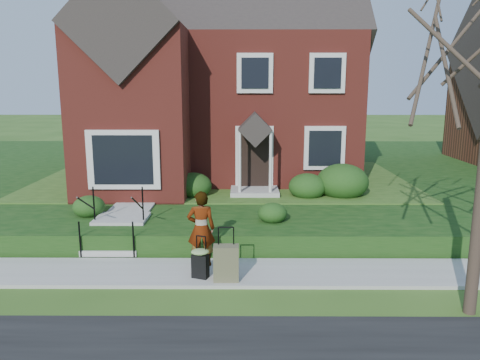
{
  "coord_description": "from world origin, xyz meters",
  "views": [
    {
      "loc": [
        0.8,
        -9.95,
        4.18
      ],
      "look_at": [
        0.73,
        2.0,
        1.78
      ],
      "focal_mm": 35.0,
      "sensor_mm": 36.0,
      "label": 1
    }
  ],
  "objects_px": {
    "front_steps": "(118,229)",
    "suitcase_olive": "(226,263)",
    "suitcase_black": "(200,262)",
    "woman": "(201,228)"
  },
  "relations": [
    {
      "from": "front_steps",
      "to": "woman",
      "type": "height_order",
      "value": "woman"
    },
    {
      "from": "woman",
      "to": "suitcase_olive",
      "type": "distance_m",
      "value": 1.18
    },
    {
      "from": "front_steps",
      "to": "suitcase_black",
      "type": "relative_size",
      "value": 2.15
    },
    {
      "from": "woman",
      "to": "suitcase_black",
      "type": "bearing_deg",
      "value": 87.72
    },
    {
      "from": "woman",
      "to": "suitcase_olive",
      "type": "bearing_deg",
      "value": 119.07
    },
    {
      "from": "front_steps",
      "to": "suitcase_black",
      "type": "height_order",
      "value": "front_steps"
    },
    {
      "from": "suitcase_black",
      "to": "suitcase_olive",
      "type": "height_order",
      "value": "suitcase_olive"
    },
    {
      "from": "suitcase_olive",
      "to": "woman",
      "type": "bearing_deg",
      "value": 123.52
    },
    {
      "from": "front_steps",
      "to": "suitcase_olive",
      "type": "bearing_deg",
      "value": -38.73
    },
    {
      "from": "suitcase_black",
      "to": "suitcase_olive",
      "type": "distance_m",
      "value": 0.59
    }
  ]
}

